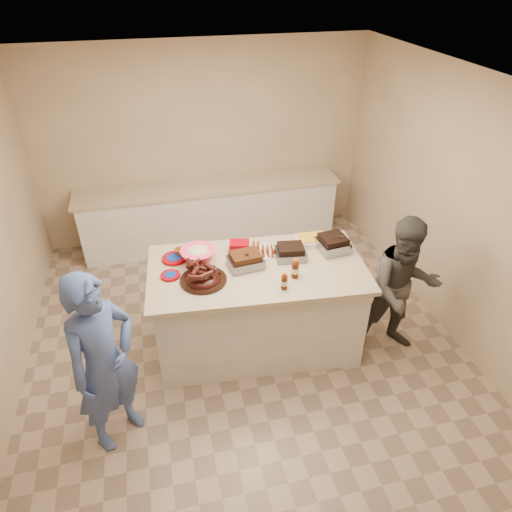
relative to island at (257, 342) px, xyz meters
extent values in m
cube|color=#47230F|center=(-0.11, 0.04, 1.00)|extent=(0.35, 0.28, 0.10)
cube|color=black|center=(0.36, 0.08, 1.00)|extent=(0.32, 0.28, 0.09)
cube|color=gray|center=(0.82, 0.11, 1.00)|extent=(0.31, 0.31, 0.11)
cylinder|color=silver|center=(0.12, 0.24, 1.00)|extent=(0.35, 0.35, 0.05)
cube|color=gold|center=(0.66, 0.29, 1.00)|extent=(0.33, 0.24, 0.09)
cylinder|color=#3D1704|center=(0.16, -0.38, 1.00)|extent=(0.06, 0.06, 0.18)
cylinder|color=#3D1704|center=(0.30, -0.24, 1.00)|extent=(0.07, 0.07, 0.20)
cylinder|color=yellow|center=(-0.11, 0.05, 1.00)|extent=(0.05, 0.05, 0.13)
imported|color=silver|center=(0.00, 0.13, 1.00)|extent=(0.14, 0.05, 0.13)
cylinder|color=#90000A|center=(-0.77, 0.32, 1.00)|extent=(0.26, 0.26, 0.03)
cylinder|color=#90000A|center=(-0.83, 0.05, 1.00)|extent=(0.20, 0.20, 0.03)
imported|color=#A2551F|center=(-0.71, 0.37, 1.00)|extent=(0.10, 0.10, 0.10)
cube|color=#90000A|center=(-0.10, 0.34, 1.00)|extent=(0.23, 0.19, 0.10)
imported|color=#465FA6|center=(-1.44, -0.78, 0.00)|extent=(1.58, 1.69, 0.41)
imported|color=#484540|center=(1.39, -0.38, 0.00)|extent=(0.97, 1.64, 0.59)
camera|label=1|loc=(-0.87, -3.51, 3.55)|focal=32.00mm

